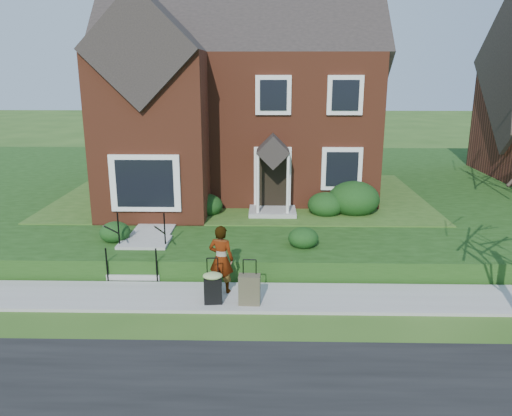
{
  "coord_description": "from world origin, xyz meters",
  "views": [
    {
      "loc": [
        1.0,
        -11.16,
        5.39
      ],
      "look_at": [
        0.71,
        2.0,
        1.76
      ],
      "focal_mm": 35.0,
      "sensor_mm": 36.0,
      "label": 1
    }
  ],
  "objects_px": {
    "suitcase_black": "(213,286)",
    "suitcase_olive": "(249,289)",
    "woman": "(221,259)",
    "front_steps": "(141,253)"
  },
  "relations": [
    {
      "from": "front_steps",
      "to": "suitcase_black",
      "type": "bearing_deg",
      "value": -44.94
    },
    {
      "from": "front_steps",
      "to": "suitcase_black",
      "type": "distance_m",
      "value": 3.18
    },
    {
      "from": "woman",
      "to": "front_steps",
      "type": "bearing_deg",
      "value": -19.37
    },
    {
      "from": "front_steps",
      "to": "suitcase_black",
      "type": "xyz_separation_m",
      "value": [
        2.25,
        -2.24,
        0.04
      ]
    },
    {
      "from": "front_steps",
      "to": "suitcase_olive",
      "type": "height_order",
      "value": "front_steps"
    },
    {
      "from": "suitcase_black",
      "to": "suitcase_olive",
      "type": "distance_m",
      "value": 0.86
    },
    {
      "from": "woman",
      "to": "suitcase_olive",
      "type": "relative_size",
      "value": 1.57
    },
    {
      "from": "suitcase_olive",
      "to": "woman",
      "type": "bearing_deg",
      "value": 138.89
    },
    {
      "from": "front_steps",
      "to": "suitcase_black",
      "type": "height_order",
      "value": "front_steps"
    },
    {
      "from": "suitcase_black",
      "to": "suitcase_olive",
      "type": "xyz_separation_m",
      "value": [
        0.86,
        -0.02,
        -0.07
      ]
    }
  ]
}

